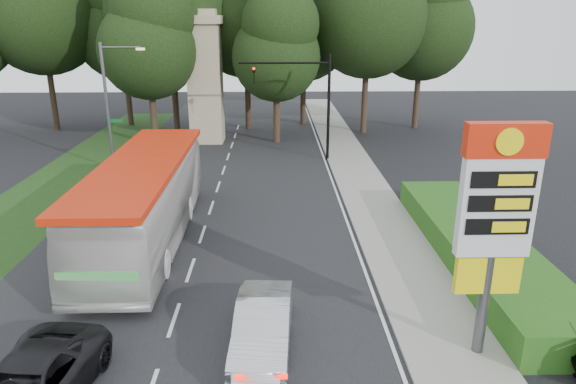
{
  "coord_description": "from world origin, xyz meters",
  "views": [
    {
      "loc": [
        3.33,
        -10.59,
        9.29
      ],
      "look_at": [
        3.89,
        10.47,
        2.2
      ],
      "focal_mm": 32.0,
      "sensor_mm": 36.0,
      "label": 1
    }
  ],
  "objects_px": {
    "monument": "(205,77)",
    "gas_station_pylon": "(496,212)",
    "sedan_silver": "(263,327)",
    "transit_bus": "(145,202)",
    "streetlight_signs": "(110,101)",
    "traffic_signal_mast": "(309,92)"
  },
  "relations": [
    {
      "from": "gas_station_pylon",
      "to": "monument",
      "type": "bearing_deg",
      "value": 111.8
    },
    {
      "from": "streetlight_signs",
      "to": "sedan_silver",
      "type": "height_order",
      "value": "streetlight_signs"
    },
    {
      "from": "streetlight_signs",
      "to": "transit_bus",
      "type": "xyz_separation_m",
      "value": [
        4.71,
        -11.63,
        -2.61
      ]
    },
    {
      "from": "monument",
      "to": "sedan_silver",
      "type": "bearing_deg",
      "value": -79.86
    },
    {
      "from": "traffic_signal_mast",
      "to": "streetlight_signs",
      "type": "bearing_deg",
      "value": -171.08
    },
    {
      "from": "streetlight_signs",
      "to": "sedan_silver",
      "type": "xyz_separation_m",
      "value": [
        9.92,
        -19.6,
        -3.69
      ]
    },
    {
      "from": "streetlight_signs",
      "to": "monument",
      "type": "bearing_deg",
      "value": 58.03
    },
    {
      "from": "sedan_silver",
      "to": "streetlight_signs",
      "type": "bearing_deg",
      "value": 120.32
    },
    {
      "from": "gas_station_pylon",
      "to": "traffic_signal_mast",
      "type": "xyz_separation_m",
      "value": [
        -3.52,
        22.0,
        0.22
      ]
    },
    {
      "from": "traffic_signal_mast",
      "to": "transit_bus",
      "type": "bearing_deg",
      "value": -120.3
    },
    {
      "from": "traffic_signal_mast",
      "to": "transit_bus",
      "type": "distance_m",
      "value": 16.02
    },
    {
      "from": "gas_station_pylon",
      "to": "streetlight_signs",
      "type": "bearing_deg",
      "value": 128.96
    },
    {
      "from": "traffic_signal_mast",
      "to": "transit_bus",
      "type": "xyz_separation_m",
      "value": [
        -7.96,
        -13.61,
        -2.84
      ]
    },
    {
      "from": "streetlight_signs",
      "to": "monument",
      "type": "height_order",
      "value": "monument"
    },
    {
      "from": "transit_bus",
      "to": "monument",
      "type": "bearing_deg",
      "value": 88.75
    },
    {
      "from": "transit_bus",
      "to": "gas_station_pylon",
      "type": "bearing_deg",
      "value": -36.62
    },
    {
      "from": "traffic_signal_mast",
      "to": "transit_bus",
      "type": "height_order",
      "value": "traffic_signal_mast"
    },
    {
      "from": "traffic_signal_mast",
      "to": "monument",
      "type": "distance_m",
      "value": 9.76
    },
    {
      "from": "monument",
      "to": "gas_station_pylon",
      "type": "bearing_deg",
      "value": -68.2
    },
    {
      "from": "transit_bus",
      "to": "sedan_silver",
      "type": "xyz_separation_m",
      "value": [
        5.21,
        -7.97,
        -1.08
      ]
    },
    {
      "from": "traffic_signal_mast",
      "to": "monument",
      "type": "bearing_deg",
      "value": 142.0
    },
    {
      "from": "streetlight_signs",
      "to": "sedan_silver",
      "type": "bearing_deg",
      "value": -63.15
    }
  ]
}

